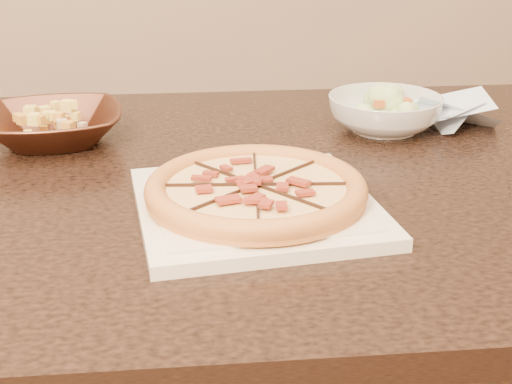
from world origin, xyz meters
TOP-DOWN VIEW (x-y plane):
  - dining_table at (0.00, 0.20)m, footprint 1.59×1.09m
  - plate at (0.09, 0.03)m, footprint 0.33×0.33m
  - pizza at (0.09, 0.03)m, footprint 0.30×0.30m
  - bronze_bowl at (-0.20, 0.38)m, footprint 0.25×0.25m
  - mixed_dish at (-0.20, 0.38)m, footprint 0.11×0.12m
  - salad_bowl at (0.38, 0.35)m, footprint 0.22×0.22m
  - salad at (0.38, 0.35)m, footprint 0.08×0.10m
  - cling_film at (0.51, 0.34)m, footprint 0.17×0.15m

SIDE VIEW (x-z plane):
  - dining_table at x=0.00m, z-range 0.28..1.03m
  - plate at x=0.09m, z-range 0.75..0.77m
  - cling_film at x=0.51m, z-range 0.75..0.80m
  - bronze_bowl at x=-0.20m, z-range 0.75..0.81m
  - salad_bowl at x=0.38m, z-range 0.75..0.81m
  - pizza at x=0.09m, z-range 0.77..0.80m
  - mixed_dish at x=-0.20m, z-range 0.81..0.84m
  - salad at x=0.38m, z-range 0.81..0.85m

